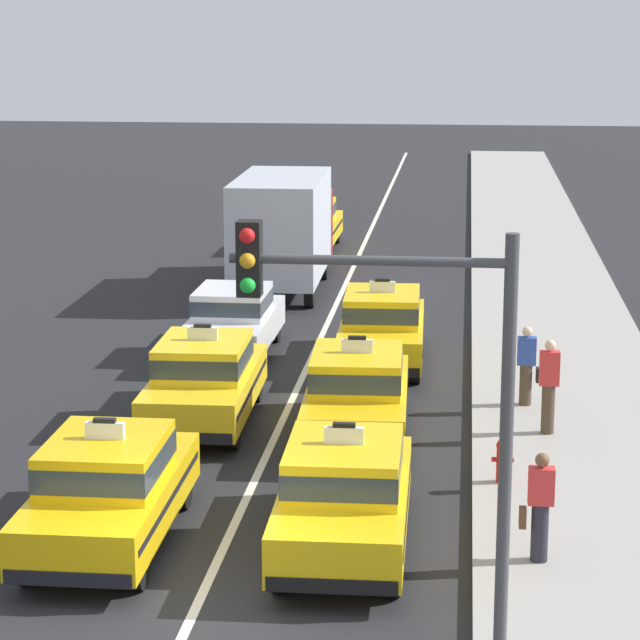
# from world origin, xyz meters

# --- Properties ---
(ground_plane) EXTENTS (160.00, 160.00, 0.00)m
(ground_plane) POSITION_xyz_m (0.00, 0.00, 0.00)
(ground_plane) COLOR #232326
(lane_stripe_left_right) EXTENTS (0.14, 80.00, 0.01)m
(lane_stripe_left_right) POSITION_xyz_m (0.00, 20.00, 0.00)
(lane_stripe_left_right) COLOR silver
(lane_stripe_left_right) RESTS_ON ground
(sidewalk_curb) EXTENTS (4.00, 90.00, 0.15)m
(sidewalk_curb) POSITION_xyz_m (5.60, 15.00, 0.07)
(sidewalk_curb) COLOR #9E9993
(sidewalk_curb) RESTS_ON ground
(taxi_left_nearest) EXTENTS (1.86, 4.58, 1.96)m
(taxi_left_nearest) POSITION_xyz_m (-1.66, 2.38, 0.88)
(taxi_left_nearest) COLOR black
(taxi_left_nearest) RESTS_ON ground
(taxi_left_second) EXTENTS (1.92, 4.60, 1.96)m
(taxi_left_second) POSITION_xyz_m (-1.43, 8.42, 0.88)
(taxi_left_second) COLOR black
(taxi_left_second) RESTS_ON ground
(sedan_left_third) EXTENTS (1.78, 4.31, 1.58)m
(sedan_left_third) POSITION_xyz_m (-1.78, 13.62, 0.85)
(sedan_left_third) COLOR black
(sedan_left_third) RESTS_ON ground
(box_truck_left_fourth) EXTENTS (2.37, 6.99, 3.27)m
(box_truck_left_fourth) POSITION_xyz_m (-1.65, 21.30, 1.78)
(box_truck_left_fourth) COLOR black
(box_truck_left_fourth) RESTS_ON ground
(taxi_left_fifth) EXTENTS (1.85, 4.57, 1.96)m
(taxi_left_fifth) POSITION_xyz_m (-1.72, 27.70, 0.88)
(taxi_left_fifth) COLOR black
(taxi_left_fifth) RESTS_ON ground
(taxi_right_nearest) EXTENTS (1.89, 4.59, 1.96)m
(taxi_right_nearest) POSITION_xyz_m (1.75, 2.53, 0.88)
(taxi_right_nearest) COLOR black
(taxi_right_nearest) RESTS_ON ground
(taxi_right_second) EXTENTS (1.96, 4.62, 1.96)m
(taxi_right_second) POSITION_xyz_m (1.51, 7.79, 0.88)
(taxi_right_second) COLOR black
(taxi_right_second) RESTS_ON ground
(taxi_right_third) EXTENTS (1.93, 4.60, 1.96)m
(taxi_right_third) POSITION_xyz_m (1.62, 13.19, 0.88)
(taxi_right_third) COLOR black
(taxi_right_third) RESTS_ON ground
(pedestrian_near_crosswalk) EXTENTS (0.47, 0.24, 1.56)m
(pedestrian_near_crosswalk) POSITION_xyz_m (4.64, 9.86, 0.93)
(pedestrian_near_crosswalk) COLOR #473828
(pedestrian_near_crosswalk) RESTS_ON sidewalk_curb
(pedestrian_mid_block) EXTENTS (0.36, 0.24, 1.74)m
(pedestrian_mid_block) POSITION_xyz_m (4.95, 8.06, 1.03)
(pedestrian_mid_block) COLOR #473828
(pedestrian_mid_block) RESTS_ON sidewalk_curb
(pedestrian_by_storefront) EXTENTS (0.47, 0.24, 1.57)m
(pedestrian_by_storefront) POSITION_xyz_m (4.50, 2.11, 0.93)
(pedestrian_by_storefront) COLOR #23232D
(pedestrian_by_storefront) RESTS_ON sidewalk_curb
(fire_hydrant) EXTENTS (0.36, 0.22, 0.73)m
(fire_hydrant) POSITION_xyz_m (4.08, 5.32, 0.55)
(fire_hydrant) COLOR red
(fire_hydrant) RESTS_ON sidewalk_curb
(traffic_light_pole) EXTENTS (2.87, 0.33, 5.58)m
(traffic_light_pole) POSITION_xyz_m (2.89, -2.59, 3.82)
(traffic_light_pole) COLOR #47474C
(traffic_light_pole) RESTS_ON ground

